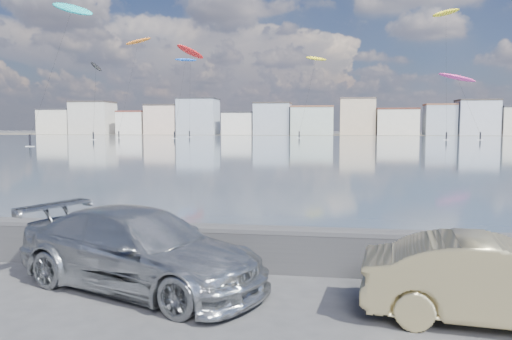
{
  "coord_description": "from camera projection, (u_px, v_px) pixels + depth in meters",
  "views": [
    {
      "loc": [
        2.95,
        -8.2,
        3.28
      ],
      "look_at": [
        1.0,
        4.0,
        2.2
      ],
      "focal_mm": 35.0,
      "sensor_mm": 36.0,
      "label": 1
    }
  ],
  "objects": [
    {
      "name": "kitesurfer_14",
      "position": [
        446.0,
        14.0,
        129.59
      ],
      "size": [
        9.38,
        17.23,
        34.92
      ],
      "color": "yellow",
      "rests_on": "ground"
    },
    {
      "name": "kitesurfer_16",
      "position": [
        72.0,
        10.0,
        93.7
      ],
      "size": [
        10.94,
        18.21,
        27.96
      ],
      "color": "#19BFBF",
      "rests_on": "ground"
    },
    {
      "name": "bay_water",
      "position": [
        321.0,
        143.0,
        98.82
      ],
      "size": [
        500.0,
        177.0,
        0.0
      ],
      "primitive_type": "cube",
      "color": "#40545F",
      "rests_on": "ground"
    },
    {
      "name": "kitesurfer_12",
      "position": [
        316.0,
        59.0,
        149.71
      ],
      "size": [
        8.66,
        18.41,
        24.47
      ],
      "color": "yellow",
      "rests_on": "ground"
    },
    {
      "name": "kitesurfer_10",
      "position": [
        190.0,
        52.0,
        159.08
      ],
      "size": [
        8.65,
        12.62,
        29.65
      ],
      "color": "red",
      "rests_on": "ground"
    },
    {
      "name": "far_buildings",
      "position": [
        332.0,
        119.0,
        191.05
      ],
      "size": [
        240.79,
        13.26,
        14.6
      ],
      "color": "beige",
      "rests_on": "ground"
    },
    {
      "name": "seawall",
      "position": [
        204.0,
        245.0,
        11.42
      ],
      "size": [
        400.0,
        0.36,
        1.08
      ],
      "color": "#28282B",
      "rests_on": "ground"
    },
    {
      "name": "ground",
      "position": [
        165.0,
        312.0,
        8.81
      ],
      "size": [
        700.0,
        700.0,
        0.0
      ],
      "primitive_type": "plane",
      "color": "#333335",
      "rests_on": "ground"
    },
    {
      "name": "kitesurfer_4",
      "position": [
        185.0,
        61.0,
        147.9
      ],
      "size": [
        6.53,
        17.9,
        23.58
      ],
      "color": "blue",
      "rests_on": "ground"
    },
    {
      "name": "far_shore_strip",
      "position": [
        328.0,
        134.0,
        205.55
      ],
      "size": [
        500.0,
        60.0,
        0.0
      ],
      "primitive_type": "cube",
      "color": "#4C473D",
      "rests_on": "ground"
    },
    {
      "name": "kitesurfer_2",
      "position": [
        96.0,
        68.0,
        128.79
      ],
      "size": [
        7.04,
        12.27,
        21.0
      ],
      "color": "black",
      "rests_on": "ground"
    },
    {
      "name": "car_champagne",
      "position": [
        497.0,
        282.0,
        8.24
      ],
      "size": [
        4.51,
        1.98,
        1.44
      ],
      "primitive_type": "imported",
      "rotation": [
        0.0,
        0.0,
        1.46
      ],
      "color": "tan",
      "rests_on": "ground"
    },
    {
      "name": "kitesurfer_0",
      "position": [
        457.0,
        78.0,
        128.63
      ],
      "size": [
        11.13,
        13.22,
        17.36
      ],
      "color": "#E5338C",
      "rests_on": "ground"
    },
    {
      "name": "car_silver",
      "position": [
        140.0,
        249.0,
        10.08
      ],
      "size": [
        5.97,
        4.07,
        1.6
      ],
      "primitive_type": "imported",
      "rotation": [
        0.0,
        0.0,
        1.21
      ],
      "color": "#A5A9AD",
      "rests_on": "ground"
    },
    {
      "name": "kitesurfer_5",
      "position": [
        138.0,
        43.0,
        152.68
      ],
      "size": [
        7.79,
        18.1,
        31.26
      ],
      "color": "orange",
      "rests_on": "ground"
    }
  ]
}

